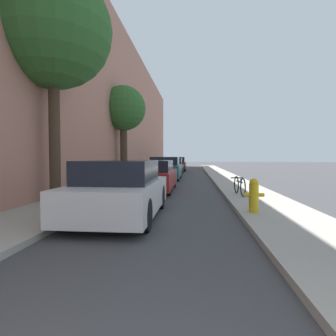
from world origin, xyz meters
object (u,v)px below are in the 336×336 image
at_px(parked_car_maroon, 177,164).
at_px(street_tree_far, 123,109).
at_px(parked_car_black, 173,167).
at_px(parked_car_red, 152,176).
at_px(street_tree_near, 53,30).
at_px(bicycle, 239,186).
at_px(fire_hydrant, 254,195).
at_px(parked_car_white, 120,190).
at_px(parked_car_teal, 165,169).

relative_size(parked_car_maroon, street_tree_far, 0.74).
bearing_deg(parked_car_maroon, street_tree_far, -102.01).
bearing_deg(parked_car_black, parked_car_red, -90.00).
bearing_deg(street_tree_near, bicycle, 17.08).
relative_size(fire_hydrant, bicycle, 0.53).
xyz_separation_m(parked_car_black, street_tree_far, (-2.44, -6.92, 3.67)).
relative_size(parked_car_white, fire_hydrant, 4.73).
bearing_deg(street_tree_far, parked_car_white, -75.95).
relative_size(parked_car_red, fire_hydrant, 5.48).
xyz_separation_m(parked_car_teal, parked_car_maroon, (0.11, 10.62, -0.02)).
bearing_deg(street_tree_far, bicycle, -47.68).
height_order(parked_car_teal, street_tree_far, street_tree_far).
relative_size(parked_car_red, parked_car_maroon, 1.10).
distance_m(parked_car_red, bicycle, 3.85).
distance_m(parked_car_maroon, bicycle, 18.56).
bearing_deg(parked_car_white, fire_hydrant, 6.50).
height_order(street_tree_far, fire_hydrant, street_tree_far).
xyz_separation_m(parked_car_white, parked_car_teal, (-0.06, 11.07, 0.04)).
bearing_deg(parked_car_red, street_tree_far, 118.04).
distance_m(parked_car_black, street_tree_near, 16.02).
xyz_separation_m(parked_car_white, parked_car_red, (-0.02, 5.25, -0.02)).
bearing_deg(parked_car_red, fire_hydrant, -56.52).
xyz_separation_m(street_tree_near, fire_hydrant, (5.71, -1.27, -4.74)).
height_order(parked_car_teal, street_tree_near, street_tree_near).
height_order(parked_car_maroon, bicycle, parked_car_maroon).
distance_m(parked_car_maroon, street_tree_far, 12.65).
bearing_deg(parked_car_white, parked_car_teal, 90.29).
relative_size(parked_car_white, parked_car_teal, 0.95).
xyz_separation_m(street_tree_near, street_tree_far, (0.03, 8.21, -0.99)).
bearing_deg(parked_car_teal, street_tree_far, -152.87).
distance_m(parked_car_teal, street_tree_near, 10.78).
xyz_separation_m(street_tree_near, bicycle, (5.86, 1.80, -4.84)).
xyz_separation_m(parked_car_maroon, bicycle, (3.31, -18.26, -0.23)).
relative_size(parked_car_teal, fire_hydrant, 4.95).
distance_m(parked_car_teal, parked_car_maroon, 10.62).
xyz_separation_m(parked_car_red, parked_car_maroon, (0.08, 16.44, 0.05)).
bearing_deg(bicycle, street_tree_near, -167.64).
xyz_separation_m(parked_car_maroon, street_tree_far, (-2.52, -11.86, 3.62)).
xyz_separation_m(parked_car_white, bicycle, (3.37, 3.44, -0.21)).
height_order(parked_car_white, parked_car_maroon, parked_car_maroon).
relative_size(parked_car_black, bicycle, 2.72).
distance_m(parked_car_teal, parked_car_black, 5.69).
bearing_deg(parked_car_maroon, parked_car_white, -90.15).
bearing_deg(parked_car_teal, parked_car_black, 89.65).
height_order(fire_hydrant, bicycle, fire_hydrant).
bearing_deg(fire_hydrant, street_tree_near, 167.47).
relative_size(parked_car_maroon, street_tree_near, 0.59).
relative_size(parked_car_teal, street_tree_near, 0.59).
distance_m(parked_car_white, parked_car_red, 5.25).
bearing_deg(street_tree_far, street_tree_near, -90.21).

